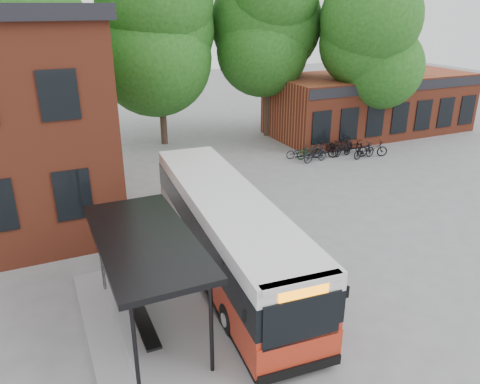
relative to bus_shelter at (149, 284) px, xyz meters
name	(u,v)px	position (x,y,z in m)	size (l,w,h in m)	color
ground	(276,275)	(4.50, 1.00, -1.45)	(100.00, 100.00, 0.00)	slate
shop_row	(370,103)	(19.50, 15.00, 0.55)	(14.00, 6.20, 4.00)	maroon
bus_shelter	(149,284)	(0.00, 0.00, 0.00)	(3.60, 7.00, 2.90)	black
bike_rail	(333,154)	(13.78, 11.00, -1.26)	(5.20, 0.10, 0.38)	black
tree_0	(36,64)	(-1.50, 17.00, 4.05)	(7.92, 7.92, 11.00)	#194B14
tree_1	(160,61)	(5.50, 18.00, 3.75)	(7.92, 7.92, 10.40)	#194B14
tree_2	(269,53)	(12.50, 17.00, 4.05)	(7.92, 7.92, 11.00)	#194B14
tree_3	(370,70)	(17.50, 13.00, 3.19)	(7.04, 7.04, 9.28)	#194B14
city_bus	(226,233)	(3.12, 1.98, -0.06)	(2.34, 10.97, 2.79)	#AE2C16
bicycle_0	(299,152)	(11.79, 11.64, -1.05)	(0.53, 1.51, 0.80)	black
bicycle_1	(315,154)	(12.29, 10.65, -0.94)	(0.48, 1.69, 1.02)	black
bicycle_2	(310,151)	(12.35, 11.35, -1.00)	(0.60, 1.71, 0.90)	#0B331B
bicycle_3	(325,150)	(13.22, 11.09, -0.96)	(0.46, 1.65, 0.99)	black
bicycle_4	(340,144)	(14.79, 11.82, -0.97)	(0.63, 1.82, 0.96)	black
bicycle_5	(343,146)	(14.57, 11.12, -0.90)	(0.52, 1.85, 1.11)	black
bicycle_6	(353,147)	(15.27, 11.11, -1.03)	(0.56, 1.61, 0.85)	black
bicycle_7	(364,150)	(15.27, 10.06, -0.96)	(0.46, 1.61, 0.97)	black
bicycle_extra_0	(372,149)	(15.95, 10.17, -0.97)	(0.63, 1.82, 0.95)	black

